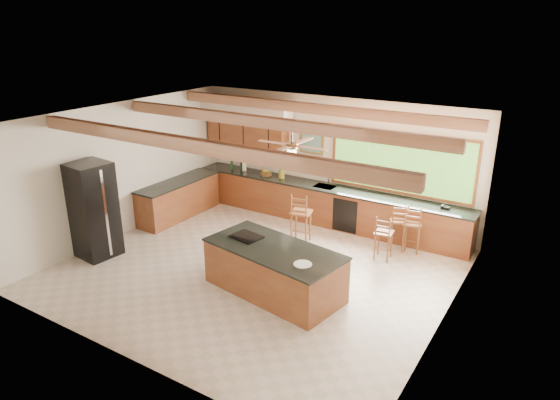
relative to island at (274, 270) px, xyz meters
The scene contains 9 objects.
ground 1.01m from the island, 145.69° to the left, with size 7.20×7.20×0.00m, color beige.
room_shell 2.31m from the island, 128.29° to the left, with size 7.27×6.54×3.02m.
counter_run 3.41m from the island, 117.36° to the left, with size 7.12×3.10×1.28m.
island is the anchor object (origin of this frame).
refrigerator 4.06m from the island, behind, with size 0.85×0.83×2.00m.
bar_stool_a 2.16m from the island, 107.60° to the left, with size 0.50×0.50×1.17m.
bar_stool_b 2.55m from the island, 62.10° to the left, with size 0.38×0.38×0.97m.
bar_stool_c 3.31m from the island, 61.66° to the left, with size 0.45×0.45×1.06m.
bar_stool_d 3.18m from the island, 66.36° to the left, with size 0.50×0.50×1.07m.
Camera 1 is at (5.06, -7.23, 4.69)m, focal length 32.00 mm.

